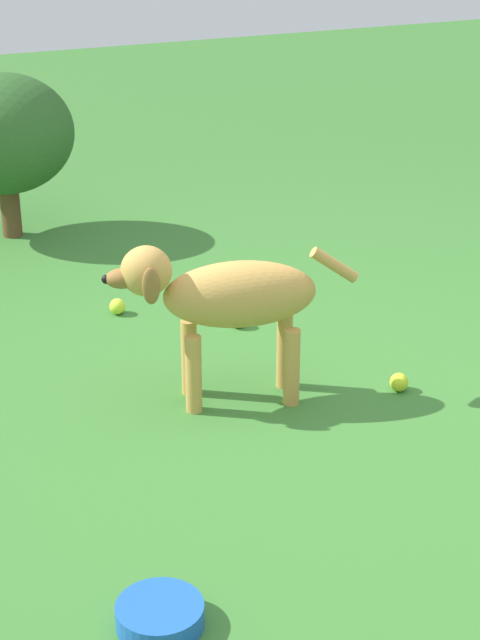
# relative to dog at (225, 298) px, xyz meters

# --- Properties ---
(ground) EXTENTS (14.00, 14.00, 0.00)m
(ground) POSITION_rel_dog_xyz_m (0.21, -0.22, -0.38)
(ground) COLOR #38722D
(dog) EXTENTS (0.83, 0.34, 0.58)m
(dog) POSITION_rel_dog_xyz_m (0.00, 0.00, 0.00)
(dog) COLOR #C69347
(dog) RESTS_ON ground
(tennis_ball_0) EXTENTS (0.07, 0.07, 0.07)m
(tennis_ball_0) POSITION_rel_dog_xyz_m (0.58, -0.19, -0.35)
(tennis_ball_0) COLOR #C2DC2B
(tennis_ball_0) RESTS_ON ground
(tennis_ball_1) EXTENTS (0.07, 0.07, 0.07)m
(tennis_ball_1) POSITION_rel_dog_xyz_m (0.28, 0.53, -0.35)
(tennis_ball_1) COLOR #C1D428
(tennis_ball_1) RESTS_ON ground
(tennis_ball_2) EXTENTS (0.07, 0.07, 0.07)m
(tennis_ball_2) POSITION_rel_dog_xyz_m (-0.12, 0.85, -0.35)
(tennis_ball_2) COLOR #C4E034
(tennis_ball_2) RESTS_ON ground
(water_bowl) EXTENTS (0.22, 0.22, 0.06)m
(water_bowl) POSITION_rel_dog_xyz_m (-0.60, -1.01, -0.35)
(water_bowl) COLOR blue
(water_bowl) RESTS_ON ground
(shrub_near) EXTENTS (0.67, 0.60, 0.79)m
(shrub_near) POSITION_rel_dog_xyz_m (-0.31, 1.96, 0.12)
(shrub_near) COLOR brown
(shrub_near) RESTS_ON ground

